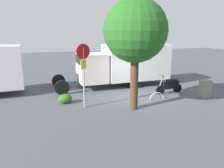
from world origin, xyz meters
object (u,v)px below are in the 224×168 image
utility_cabinet (205,89)px  bike_rack_hoop (157,99)px  box_truck_near (124,63)px  motorcycle (170,85)px  street_tree (135,31)px  stop_sign (83,66)px

utility_cabinet → bike_rack_hoop: utility_cabinet is taller
box_truck_near → motorcycle: (-2.07, 2.81, -1.09)m
street_tree → utility_cabinet: 5.78m
utility_cabinet → bike_rack_hoop: (2.85, -0.51, -0.52)m
box_truck_near → bike_rack_hoop: box_truck_near is taller
motorcycle → stop_sign: size_ratio=0.56×
stop_sign → street_tree: bearing=159.1°
street_tree → motorcycle: bearing=-149.0°
stop_sign → street_tree: 3.00m
motorcycle → utility_cabinet: size_ratio=1.74×
box_truck_near → bike_rack_hoop: size_ratio=9.60×
motorcycle → utility_cabinet: (-1.49, 1.42, 0.00)m
box_truck_near → street_tree: size_ratio=1.52×
box_truck_near → street_tree: (1.16, 4.74, 2.21)m
street_tree → utility_cabinet: street_tree is taller
motorcycle → bike_rack_hoop: bearing=31.5°
box_truck_near → bike_rack_hoop: 4.11m
box_truck_near → street_tree: street_tree is taller
utility_cabinet → bike_rack_hoop: 2.94m
motorcycle → bike_rack_hoop: size_ratio=2.13×
bike_rack_hoop → box_truck_near: bearing=-79.3°
box_truck_near → stop_sign: bearing=45.5°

